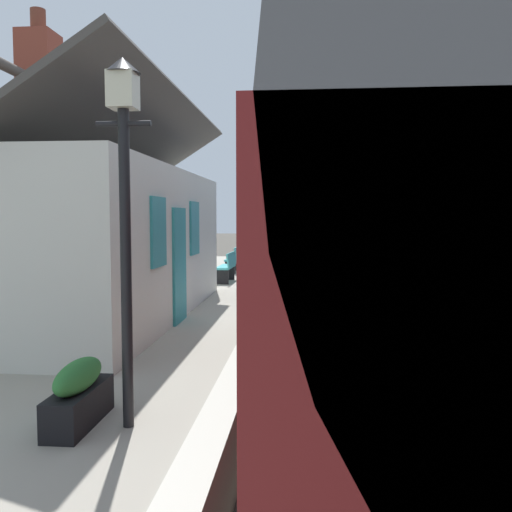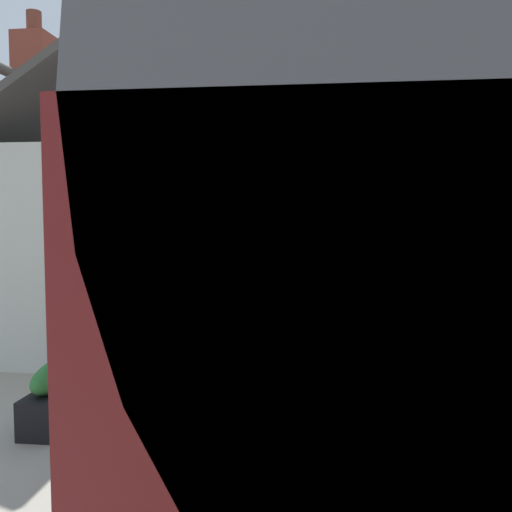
% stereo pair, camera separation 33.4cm
% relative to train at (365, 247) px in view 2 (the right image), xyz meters
% --- Properties ---
extents(ground_plane, '(160.00, 160.00, 0.00)m').
position_rel_train_xyz_m(ground_plane, '(-0.52, 0.90, -2.22)').
color(ground_plane, '#4C473F').
extents(platform, '(32.00, 5.82, 0.86)m').
position_rel_train_xyz_m(platform, '(-0.52, 4.81, -1.79)').
color(platform, '#A39B8C').
rests_on(platform, ground).
extents(platform_edge_coping, '(32.00, 0.36, 0.02)m').
position_rel_train_xyz_m(platform_edge_coping, '(-0.52, 2.08, -1.35)').
color(platform_edge_coping, beige).
rests_on(platform_edge_coping, platform).
extents(rail_near, '(52.00, 0.08, 0.14)m').
position_rel_train_xyz_m(rail_near, '(-0.52, -0.72, -2.15)').
color(rail_near, gray).
rests_on(rail_near, ground).
extents(rail_far, '(52.00, 0.08, 0.14)m').
position_rel_train_xyz_m(rail_far, '(-0.52, 0.72, -2.15)').
color(rail_far, gray).
rests_on(rail_far, ground).
extents(train, '(20.08, 2.73, 4.32)m').
position_rel_train_xyz_m(train, '(0.00, 0.00, 0.00)').
color(train, black).
rests_on(train, ground).
extents(station_building, '(8.33, 4.20, 5.25)m').
position_rel_train_xyz_m(station_building, '(-0.65, 5.51, 0.18)').
color(station_building, silver).
rests_on(station_building, platform).
extents(bench_platform_end, '(1.41, 0.46, 0.88)m').
position_rel_train_xyz_m(bench_platform_end, '(5.09, 3.52, -0.88)').
color(bench_platform_end, teal).
rests_on(bench_platform_end, platform).
extents(bench_near_building, '(1.41, 0.47, 0.88)m').
position_rel_train_xyz_m(bench_near_building, '(7.97, 3.71, -0.88)').
color(bench_near_building, teal).
rests_on(bench_near_building, platform).
extents(planter_under_sign, '(0.97, 0.32, 0.61)m').
position_rel_train_xyz_m(planter_under_sign, '(-6.07, 3.32, -1.06)').
color(planter_under_sign, black).
rests_on(planter_under_sign, platform).
extents(planter_corner_building, '(0.54, 0.54, 0.82)m').
position_rel_train_xyz_m(planter_corner_building, '(8.60, 6.87, -0.92)').
color(planter_corner_building, teal).
rests_on(planter_corner_building, platform).
extents(planter_bench_right, '(0.48, 0.48, 0.71)m').
position_rel_train_xyz_m(planter_bench_right, '(7.89, 5.43, -1.00)').
color(planter_bench_right, black).
rests_on(planter_bench_right, platform).
extents(planter_edge_near, '(0.88, 0.32, 0.63)m').
position_rel_train_xyz_m(planter_edge_near, '(9.49, 2.51, -1.05)').
color(planter_edge_near, '#9E5138').
rests_on(planter_edge_near, platform).
extents(lamp_post_platform, '(0.32, 0.50, 3.35)m').
position_rel_train_xyz_m(lamp_post_platform, '(-6.06, 2.85, 1.01)').
color(lamp_post_platform, black).
rests_on(lamp_post_platform, platform).
extents(station_sign_board, '(0.96, 0.06, 1.57)m').
position_rel_train_xyz_m(station_sign_board, '(6.05, 2.98, -0.17)').
color(station_sign_board, black).
rests_on(station_sign_board, platform).
extents(tree_far_left, '(3.27, 3.32, 5.82)m').
position_rel_train_xyz_m(tree_far_left, '(8.34, 11.63, 2.02)').
color(tree_far_left, '#4C3828').
rests_on(tree_far_left, ground).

